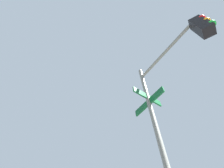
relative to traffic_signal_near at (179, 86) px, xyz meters
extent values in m
cylinder|color=slate|center=(-0.41, -0.83, -1.30)|extent=(0.12, 0.12, 6.48)
cylinder|color=slate|center=(0.06, 0.13, 1.54)|extent=(1.03, 1.95, 0.09)
cube|color=black|center=(0.54, 1.08, 1.09)|extent=(0.28, 0.28, 0.80)
sphere|color=red|center=(0.60, 1.22, 1.34)|extent=(0.18, 0.18, 0.18)
sphere|color=orange|center=(0.60, 1.22, 1.09)|extent=(0.18, 0.18, 0.18)
sphere|color=green|center=(0.60, 1.22, 0.84)|extent=(0.18, 0.18, 0.18)
cube|color=#0F5128|center=(-0.41, -0.83, 0.32)|extent=(0.52, 1.00, 0.20)
cube|color=#0F5128|center=(-0.41, -0.83, 0.54)|extent=(0.91, 0.48, 0.20)
camera|label=1|loc=(2.60, -0.24, -2.85)|focal=25.31mm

